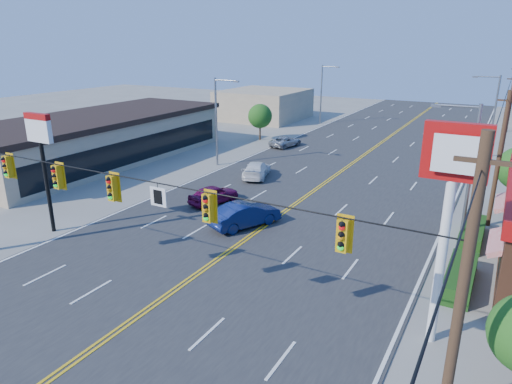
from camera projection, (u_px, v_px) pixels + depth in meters
The scene contains 19 objects.
ground at pixel (145, 312), 19.57m from camera, with size 160.00×160.00×0.00m, color gray.
road at pixel (319, 188), 36.14m from camera, with size 20.00×120.00×0.06m, color #2D2D30.
signal_span at pixel (134, 205), 18.09m from camera, with size 24.32×0.34×9.00m.
kfc_pylon at pixel (450, 193), 15.89m from camera, with size 2.20×0.36×8.50m.
strip_mall at pixel (99, 137), 43.96m from camera, with size 10.40×26.40×4.40m.
pizza_hut_sign at pixel (42, 148), 26.35m from camera, with size 1.90×0.30×6.85m.
streetlight_se at pixel (467, 168), 24.76m from camera, with size 2.55×0.25×8.00m.
streetlight_ne at pixel (492, 112), 44.64m from camera, with size 2.55×0.25×8.00m.
streetlight_sw at pixel (218, 117), 41.38m from camera, with size 2.55×0.25×8.00m.
streetlight_nw at pixel (323, 91), 62.92m from camera, with size 2.55×0.25×8.00m.
utility_pole_near at pixel (499, 161), 27.52m from camera, with size 0.28×0.28×8.40m, color #47301E.
utility_pole_mid at pixel (507, 119), 42.43m from camera, with size 0.28×0.28×8.40m, color #47301E.
utility_pole_far at pixel (512, 99), 57.35m from camera, with size 0.28×0.28×8.40m, color #47301E.
tree_west at pixel (260, 116), 52.88m from camera, with size 2.80×2.80×4.20m.
bld_west_far at pixel (264, 104), 67.94m from camera, with size 11.00×12.00×4.20m, color tan.
car_magenta at pixel (214, 195), 32.44m from camera, with size 1.54×3.83×1.30m, color #640B40.
car_blue at pixel (245, 215), 28.36m from camera, with size 1.60×4.59×1.51m, color #0D1A4F.
car_white at pixel (257, 170), 38.70m from camera, with size 1.85×4.56×1.32m, color white.
car_silver at pixel (286, 142), 49.93m from camera, with size 1.88×4.08×1.13m, color #ADAEB2.
Camera 1 is at (12.42, -12.47, 11.07)m, focal length 32.00 mm.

